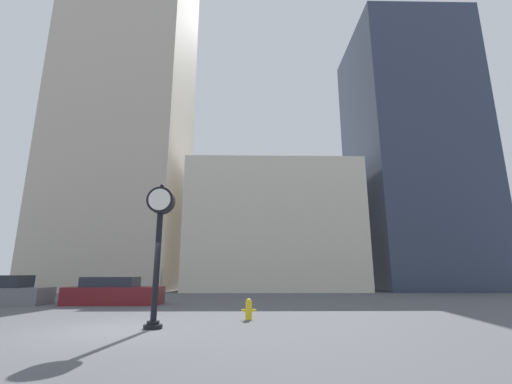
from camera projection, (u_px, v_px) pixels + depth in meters
name	position (u px, v px, depth m)	size (l,w,h in m)	color
ground_plane	(111.00, 330.00, 9.73)	(200.00, 200.00, 0.00)	#515156
building_tall_tower	(131.00, 94.00, 37.70)	(11.99, 12.00, 41.59)	#BCB29E
building_storefront_row	(272.00, 230.00, 34.53)	(15.81, 12.00, 11.61)	beige
building_glass_modern	(409.00, 154.00, 36.66)	(11.02, 12.00, 27.90)	#2D384C
street_clock	(159.00, 229.00, 10.69)	(0.84, 0.55, 4.38)	black
car_grey	(5.00, 292.00, 17.62)	(4.20, 1.82, 1.47)	slate
car_maroon	(114.00, 293.00, 17.70)	(4.81, 1.80, 1.38)	maroon
fire_hydrant_near	(249.00, 309.00, 12.04)	(0.52, 0.23, 0.71)	yellow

